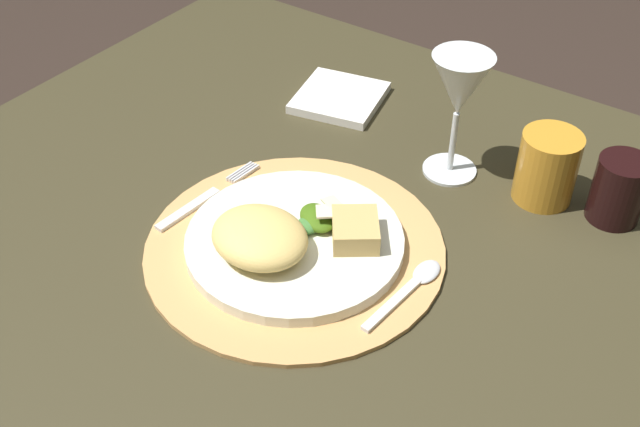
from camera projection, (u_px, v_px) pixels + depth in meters
The scene contains 12 objects.
dining_table at pixel (345, 323), 1.05m from camera, with size 1.11×0.87×0.74m.
placemat at pixel (295, 248), 0.90m from camera, with size 0.34×0.34×0.01m, color tan.
dinner_plate at pixel (295, 241), 0.89m from camera, with size 0.25×0.25×0.01m, color silver.
pasta_serving at pixel (260, 237), 0.86m from camera, with size 0.11×0.10×0.04m, color #ECC46C.
salad_greens at pixel (317, 220), 0.90m from camera, with size 0.06×0.06×0.03m.
bread_piece at pixel (355, 230), 0.88m from camera, with size 0.06×0.05×0.03m, color tan.
fork at pixel (204, 199), 0.96m from camera, with size 0.03×0.16×0.00m.
spoon at pixel (415, 283), 0.85m from camera, with size 0.03×0.13×0.01m.
napkin at pixel (339, 98), 1.14m from camera, with size 0.12×0.12×0.01m, color white.
wine_glass at pixel (460, 90), 0.94m from camera, with size 0.07×0.07×0.17m.
amber_tumbler at pixel (547, 167), 0.95m from camera, with size 0.07×0.07×0.09m, color orange.
dark_tumbler at pixel (619, 190), 0.92m from camera, with size 0.06×0.06×0.08m, color black.
Camera 1 is at (0.38, -0.60, 1.35)m, focal length 44.56 mm.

